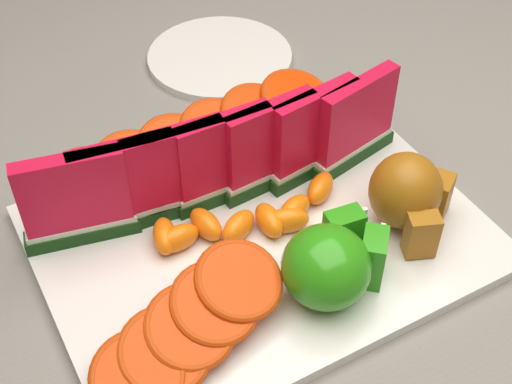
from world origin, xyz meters
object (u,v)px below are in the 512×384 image
at_px(platter, 261,237).
at_px(apple_cluster, 332,263).
at_px(pear_cluster, 408,194).
at_px(side_plate, 220,57).

relative_size(platter, apple_cluster, 3.51).
distance_m(apple_cluster, pear_cluster, 0.11).
bearing_deg(pear_cluster, apple_cluster, -163.10).
relative_size(platter, side_plate, 2.03).
relative_size(platter, pear_cluster, 4.52).
distance_m(platter, side_plate, 0.31).
distance_m(platter, apple_cluster, 0.10).
height_order(platter, pear_cluster, pear_cluster).
height_order(apple_cluster, side_plate, apple_cluster).
xyz_separation_m(platter, pear_cluster, (0.12, -0.05, 0.04)).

